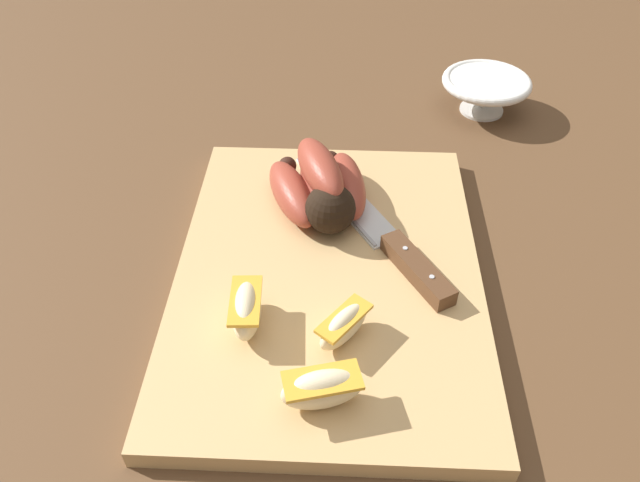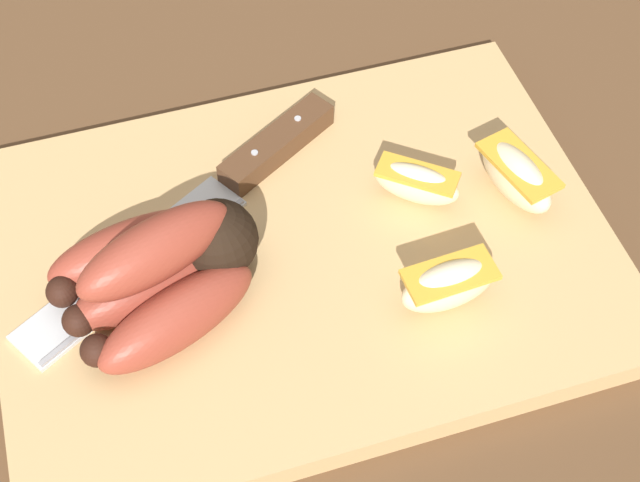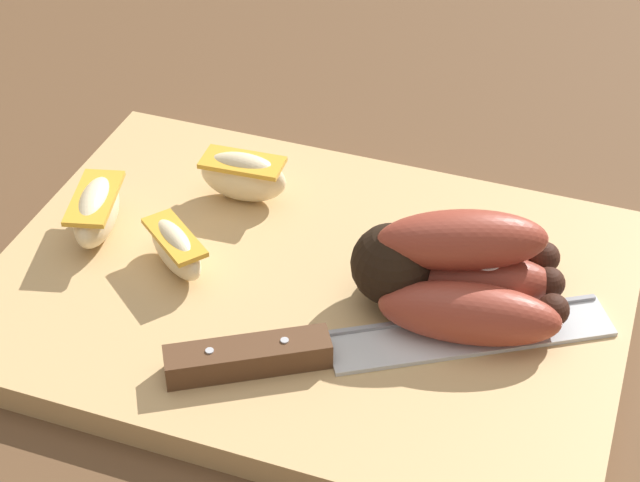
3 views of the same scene
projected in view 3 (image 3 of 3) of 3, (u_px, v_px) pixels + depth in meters
name	position (u px, v px, depth m)	size (l,w,h in m)	color
ground_plane	(324.00, 294.00, 0.73)	(6.00, 6.00, 0.00)	brown
cutting_board	(308.00, 292.00, 0.71)	(0.42, 0.30, 0.02)	tan
banana_bunch	(455.00, 270.00, 0.67)	(0.14, 0.13, 0.07)	black
chefs_knife	(327.00, 348.00, 0.65)	(0.26, 0.17, 0.02)	silver
apple_wedge_near	(96.00, 211.00, 0.74)	(0.04, 0.07, 0.04)	beige
apple_wedge_middle	(243.00, 176.00, 0.77)	(0.07, 0.03, 0.04)	beige
apple_wedge_far	(176.00, 248.00, 0.71)	(0.06, 0.05, 0.03)	beige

